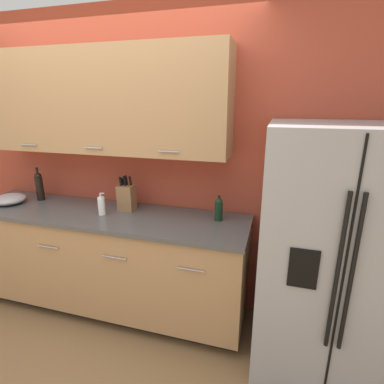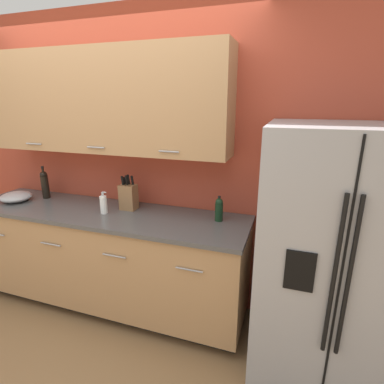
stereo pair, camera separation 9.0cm
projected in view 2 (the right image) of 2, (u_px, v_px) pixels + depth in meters
ground_plane at (61, 359)px, 2.23m from camera, size 14.00×14.00×0.00m
wall_back at (118, 145)px, 2.69m from camera, size 10.00×0.39×2.60m
counter_unit at (107, 258)px, 2.73m from camera, size 2.54×0.64×0.93m
refrigerator at (331, 257)px, 1.98m from camera, size 0.92×0.82×1.72m
knife_block at (128, 196)px, 2.60m from camera, size 0.14×0.11×0.31m
wine_bottle at (45, 184)px, 2.89m from camera, size 0.07×0.07×0.32m
soap_dispenser at (104, 204)px, 2.51m from camera, size 0.06×0.06×0.19m
oil_bottle at (219, 209)px, 2.35m from camera, size 0.06×0.06×0.20m
mixing_bowl at (16, 197)px, 2.83m from camera, size 0.28×0.28×0.09m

